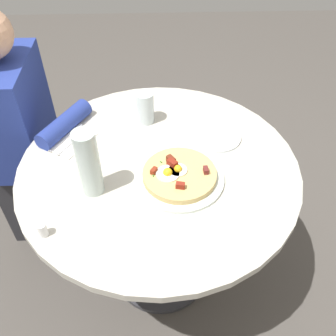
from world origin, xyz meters
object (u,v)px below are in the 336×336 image
object	(u,v)px
dining_table	(159,196)
knife	(73,140)
water_bottle	(88,163)
salt_shaker	(42,230)
bread_plate	(216,136)
water_glass	(145,108)
person_seated	(26,147)
breakfast_pizza	(178,174)
pizza_plate	(179,178)
fork	(65,137)

from	to	relation	value
dining_table	knife	bearing A→B (deg)	66.70
water_bottle	salt_shaker	bearing A→B (deg)	143.75
bread_plate	water_bottle	distance (m)	0.52
salt_shaker	water_glass	bearing A→B (deg)	-29.00
knife	salt_shaker	bearing A→B (deg)	28.50
person_seated	salt_shaker	size ratio (longest dim) A/B	23.64
breakfast_pizza	bread_plate	distance (m)	0.27
bread_plate	water_bottle	xyz separation A→B (m)	(-0.25, 0.44, 0.12)
dining_table	breakfast_pizza	distance (m)	0.22
salt_shaker	knife	bearing A→B (deg)	-3.70
pizza_plate	water_glass	world-z (taller)	water_glass
pizza_plate	knife	world-z (taller)	pizza_plate
dining_table	person_seated	xyz separation A→B (m)	(0.35, 0.60, -0.04)
fork	knife	bearing A→B (deg)	90.00
dining_table	knife	distance (m)	0.39
knife	pizza_plate	bearing A→B (deg)	94.01
fork	water_bottle	world-z (taller)	water_bottle
knife	water_glass	world-z (taller)	water_glass
person_seated	fork	world-z (taller)	person_seated
bread_plate	knife	xyz separation A→B (m)	(-0.01, 0.54, 0.00)
pizza_plate	salt_shaker	xyz separation A→B (m)	(-0.21, 0.42, 0.02)
breakfast_pizza	water_bottle	size ratio (longest dim) A/B	1.04
fork	water_glass	distance (m)	0.32
salt_shaker	bread_plate	bearing A→B (deg)	-53.16
salt_shaker	water_bottle	bearing A→B (deg)	-36.25
fork	knife	xyz separation A→B (m)	(-0.02, -0.03, 0.00)
salt_shaker	dining_table	bearing A→B (deg)	-50.60
breakfast_pizza	knife	bearing A→B (deg)	61.68
bread_plate	knife	distance (m)	0.54
water_bottle	bread_plate	bearing A→B (deg)	-60.35
pizza_plate	bread_plate	xyz separation A→B (m)	(0.21, -0.16, -0.00)
person_seated	knife	distance (m)	0.41
person_seated	water_bottle	xyz separation A→B (m)	(-0.46, -0.38, 0.32)
breakfast_pizza	water_glass	distance (m)	0.35
person_seated	salt_shaker	xyz separation A→B (m)	(-0.63, -0.25, 0.23)
water_glass	dining_table	bearing A→B (deg)	-169.70
pizza_plate	salt_shaker	world-z (taller)	salt_shaker
dining_table	salt_shaker	xyz separation A→B (m)	(-0.28, 0.35, 0.19)
fork	water_bottle	distance (m)	0.32
breakfast_pizza	water_bottle	xyz separation A→B (m)	(-0.04, 0.28, 0.10)
breakfast_pizza	water_bottle	bearing A→B (deg)	97.50
dining_table	salt_shaker	size ratio (longest dim) A/B	20.73
pizza_plate	water_bottle	world-z (taller)	water_bottle
person_seated	water_glass	size ratio (longest dim) A/B	8.74
fork	bread_plate	bearing A→B (deg)	120.92
water_glass	salt_shaker	distance (m)	0.62
person_seated	breakfast_pizza	distance (m)	0.82
person_seated	fork	xyz separation A→B (m)	(-0.19, -0.25, 0.21)
dining_table	breakfast_pizza	bearing A→B (deg)	-136.47
bread_plate	fork	distance (m)	0.58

